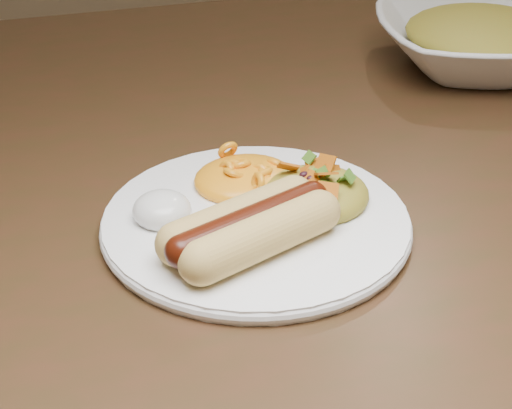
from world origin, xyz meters
name	(u,v)px	position (x,y,z in m)	size (l,w,h in m)	color
table	(193,220)	(0.00, 0.00, 0.66)	(1.60, 0.90, 0.75)	#3D2013
plate	(256,222)	(0.01, -0.17, 0.76)	(0.25, 0.25, 0.01)	white
hotdog	(251,226)	(0.00, -0.21, 0.78)	(0.12, 0.10, 0.03)	tan
mac_and_cheese	(245,166)	(0.02, -0.12, 0.78)	(0.09, 0.08, 0.03)	#FFA113
sour_cream	(161,203)	(-0.06, -0.16, 0.78)	(0.05, 0.05, 0.03)	silver
taco_salad	(316,185)	(0.07, -0.17, 0.78)	(0.09, 0.08, 0.04)	#A45F14
serving_bowl	(483,43)	(0.38, 0.09, 0.78)	(0.25, 0.25, 0.06)	white
bowl_filling	(485,27)	(0.38, 0.09, 0.80)	(0.19, 0.19, 0.05)	#A45F14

